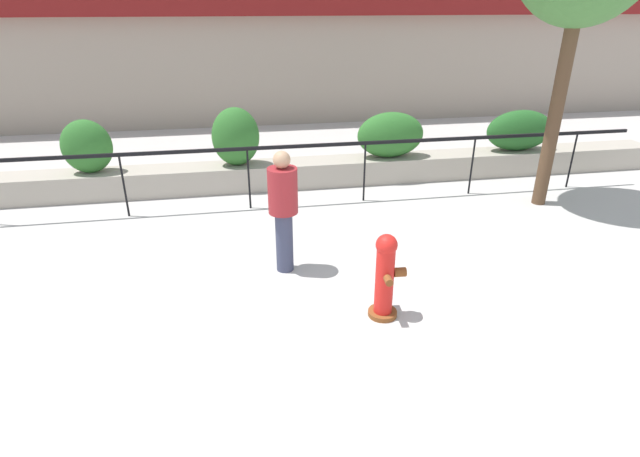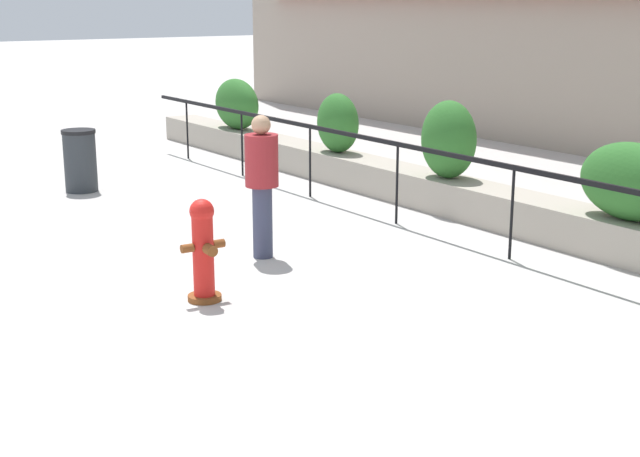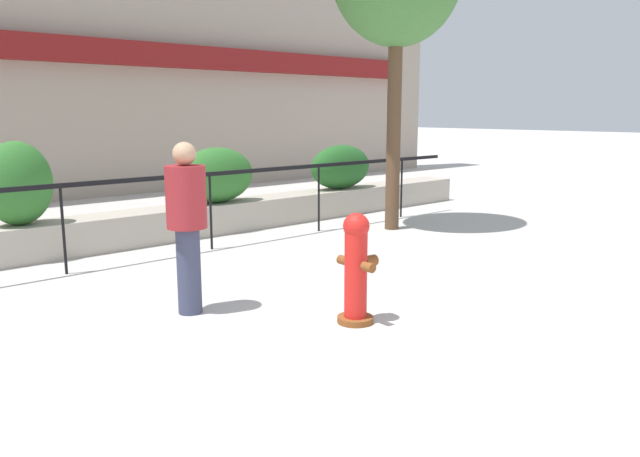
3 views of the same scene
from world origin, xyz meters
name	(u,v)px [view 2 (image 2 of 3)]	position (x,y,z in m)	size (l,w,h in m)	color
ground_plane	(50,286)	(0.00, 0.00, 0.00)	(120.00, 120.00, 0.00)	#BCB7B2
planter_wall_low	(455,196)	(0.00, 6.00, 0.25)	(18.00, 0.70, 0.50)	#ADA393
fence_railing_segment	(398,152)	(0.00, 4.90, 1.02)	(15.00, 0.05, 1.15)	black
hedge_bush_0	(237,104)	(-6.40, 6.00, 1.00)	(1.42, 0.59, 1.01)	#2D6B28
hedge_bush_1	(338,123)	(-2.92, 6.00, 1.00)	(0.92, 0.57, 1.01)	#2D6B28
hedge_bush_2	(449,139)	(-0.17, 6.00, 1.07)	(0.92, 0.69, 1.13)	#2D6B28
hedge_bush_3	(631,182)	(2.97, 6.00, 0.96)	(1.39, 0.69, 0.93)	#2D6B28
fire_hydrant	(203,249)	(1.41, 1.16, 0.55)	(0.44, 0.48, 1.08)	brown
pedestrian	(262,177)	(0.37, 2.50, 0.99)	(0.56, 0.56, 1.73)	#383D56
trash_bin	(80,160)	(-4.62, 2.07, 0.51)	(0.55, 0.55, 1.01)	#2D3338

